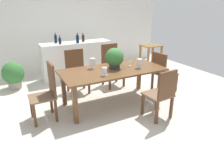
{
  "coord_description": "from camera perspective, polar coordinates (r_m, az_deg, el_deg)",
  "views": [
    {
      "loc": [
        -1.76,
        -3.62,
        1.93
      ],
      "look_at": [
        0.01,
        -0.24,
        0.61
      ],
      "focal_mm": 31.78,
      "sensor_mm": 36.0,
      "label": 1
    }
  ],
  "objects": [
    {
      "name": "wine_glass",
      "position": [
        4.17,
        5.04,
        3.82
      ],
      "size": [
        0.06,
        0.06,
        0.14
      ],
      "color": "silver",
      "rests_on": "dining_table"
    },
    {
      "name": "back_wall",
      "position": [
        6.49,
        -12.14,
        13.13
      ],
      "size": [
        6.4,
        0.1,
        2.6
      ],
      "primitive_type": "cube",
      "color": "white",
      "rests_on": "ground"
    },
    {
      "name": "wine_bottle_tall",
      "position": [
        5.35,
        -14.77,
        9.35
      ],
      "size": [
        0.07,
        0.07,
        0.22
      ],
      "color": "#0F1E38",
      "rests_on": "kitchen_counter"
    },
    {
      "name": "chair_head_end",
      "position": [
        3.63,
        -18.1,
        -4.22
      ],
      "size": [
        0.44,
        0.43,
        1.02
      ],
      "rotation": [
        0.0,
        0.0,
        -1.54
      ],
      "color": "brown",
      "rests_on": "ground"
    },
    {
      "name": "ground_plane",
      "position": [
        4.46,
        -1.58,
        -6.53
      ],
      "size": [
        7.04,
        7.04,
        0.0
      ],
      "primitive_type": "plane",
      "color": "beige"
    },
    {
      "name": "kitchen_counter",
      "position": [
        5.68,
        -10.01,
        4.19
      ],
      "size": [
        1.91,
        0.52,
        0.99
      ],
      "primitive_type": "cube",
      "color": "silver",
      "rests_on": "ground"
    },
    {
      "name": "crystal_vase_center_near",
      "position": [
        3.98,
        -5.62,
        3.51
      ],
      "size": [
        0.11,
        0.11,
        0.21
      ],
      "color": "silver",
      "rests_on": "dining_table"
    },
    {
      "name": "crystal_vase_left",
      "position": [
        4.04,
        7.89,
        3.37
      ],
      "size": [
        0.11,
        0.11,
        0.19
      ],
      "color": "silver",
      "rests_on": "dining_table"
    },
    {
      "name": "potted_plant_floor",
      "position": [
        5.36,
        -26.52,
        0.06
      ],
      "size": [
        0.51,
        0.51,
        0.68
      ],
      "color": "#9E9384",
      "rests_on": "ground"
    },
    {
      "name": "flower_centerpiece",
      "position": [
        3.96,
        0.75,
        4.81
      ],
      "size": [
        0.37,
        0.37,
        0.42
      ],
      "color": "#333338",
      "rests_on": "dining_table"
    },
    {
      "name": "chair_far_right",
      "position": [
        5.01,
        -0.25,
        3.31
      ],
      "size": [
        0.49,
        0.46,
        1.04
      ],
      "rotation": [
        0.0,
        0.0,
        0.03
      ],
      "color": "brown",
      "rests_on": "ground"
    },
    {
      "name": "dining_table",
      "position": [
        3.97,
        0.21,
        0.29
      ],
      "size": [
        2.06,
        0.98,
        0.74
      ],
      "color": "brown",
      "rests_on": "ground"
    },
    {
      "name": "wine_bottle_clear",
      "position": [
        5.62,
        -8.3,
        10.3
      ],
      "size": [
        0.07,
        0.07,
        0.24
      ],
      "color": "black",
      "rests_on": "kitchen_counter"
    },
    {
      "name": "crystal_vase_right",
      "position": [
        3.57,
        -2.11,
        1.02
      ],
      "size": [
        0.09,
        0.09,
        0.15
      ],
      "color": "silver",
      "rests_on": "dining_table"
    },
    {
      "name": "wine_bottle_amber",
      "position": [
        5.54,
        -15.91,
        9.8
      ],
      "size": [
        0.07,
        0.07,
        0.27
      ],
      "color": "#0F1E38",
      "rests_on": "kitchen_counter"
    },
    {
      "name": "side_table",
      "position": [
        6.47,
        11.09,
        6.53
      ],
      "size": [
        0.59,
        0.5,
        0.76
      ],
      "color": "brown",
      "rests_on": "ground"
    },
    {
      "name": "wine_bottle_dark",
      "position": [
        5.42,
        -9.89,
        10.04
      ],
      "size": [
        0.08,
        0.08,
        0.26
      ],
      "color": "#0F1E38",
      "rests_on": "kitchen_counter"
    },
    {
      "name": "chair_foot_end",
      "position": [
        4.72,
        14.17,
        1.1
      ],
      "size": [
        0.5,
        0.49,
        0.94
      ],
      "rotation": [
        0.0,
        0.0,
        1.64
      ],
      "color": "brown",
      "rests_on": "ground"
    },
    {
      "name": "chair_near_right",
      "position": [
        3.56,
        14.21,
        -5.04
      ],
      "size": [
        0.46,
        0.47,
        0.93
      ],
      "rotation": [
        0.0,
        0.0,
        3.22
      ],
      "color": "brown",
      "rests_on": "ground"
    },
    {
      "name": "chair_far_left",
      "position": [
        4.67,
        -10.32,
        1.56
      ],
      "size": [
        0.47,
        0.43,
        0.99
      ],
      "rotation": [
        0.0,
        0.0,
        0.0
      ],
      "color": "brown",
      "rests_on": "ground"
    }
  ]
}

